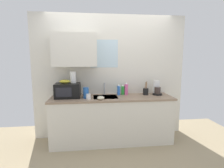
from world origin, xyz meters
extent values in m
cube|color=silver|center=(0.00, 0.35, 1.25)|extent=(3.10, 0.10, 2.50)
cube|color=silver|center=(-0.69, 0.14, 1.79)|extent=(0.83, 0.32, 0.62)
cube|color=silver|center=(-0.13, 0.31, 1.73)|extent=(0.56, 0.02, 0.55)
cube|color=silver|center=(0.00, 0.00, 0.43)|extent=(2.30, 0.60, 0.86)
cube|color=#8C725B|center=(0.00, 0.00, 0.88)|extent=(2.33, 0.63, 0.03)
cube|color=#9EA0A5|center=(-0.13, 0.02, 0.83)|extent=(0.46, 0.38, 0.14)
cylinder|color=#B2B5BA|center=(-0.13, 0.24, 1.02)|extent=(0.03, 0.03, 0.24)
cube|color=black|center=(-0.83, 0.05, 1.04)|extent=(0.46, 0.34, 0.27)
cube|color=black|center=(-0.88, -0.12, 1.04)|extent=(0.28, 0.01, 0.17)
ellipsoid|color=gold|center=(-0.88, 0.05, 1.20)|extent=(0.20, 0.11, 0.07)
cylinder|color=white|center=(-0.73, 0.10, 1.28)|extent=(0.11, 0.11, 0.22)
cylinder|color=black|center=(0.93, 0.08, 0.92)|extent=(0.19, 0.19, 0.03)
cylinder|color=#3F332D|center=(0.93, 0.07, 1.00)|extent=(0.12, 0.12, 0.13)
cube|color=silver|center=(0.93, 0.15, 1.05)|extent=(0.11, 0.09, 0.26)
cylinder|color=blue|center=(0.15, 0.16, 0.99)|extent=(0.06, 0.06, 0.19)
cone|color=white|center=(0.15, 0.16, 1.11)|extent=(0.05, 0.05, 0.04)
cylinder|color=green|center=(0.25, 0.21, 0.99)|extent=(0.07, 0.07, 0.17)
cone|color=white|center=(0.25, 0.21, 1.09)|extent=(0.05, 0.05, 0.04)
cylinder|color=#E55999|center=(0.31, 0.17, 1.01)|extent=(0.07, 0.07, 0.22)
cone|color=white|center=(0.31, 0.17, 1.14)|extent=(0.05, 0.05, 0.04)
cylinder|color=#2659A5|center=(-0.49, -0.05, 1.00)|extent=(0.10, 0.10, 0.20)
cylinder|color=white|center=(-0.45, -0.14, 0.95)|extent=(0.08, 0.08, 0.09)
cylinder|color=black|center=(0.70, 0.12, 0.97)|extent=(0.11, 0.11, 0.13)
cylinder|color=olive|center=(0.69, 0.12, 1.05)|extent=(0.03, 0.03, 0.23)
cylinder|color=olive|center=(0.72, 0.13, 1.06)|extent=(0.02, 0.02, 0.24)
cylinder|color=olive|center=(0.70, 0.10, 1.05)|extent=(0.02, 0.03, 0.22)
ellipsoid|color=beige|center=(-0.23, -0.20, 0.93)|extent=(0.13, 0.13, 0.06)
camera|label=1|loc=(-0.39, -3.30, 1.65)|focal=28.41mm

